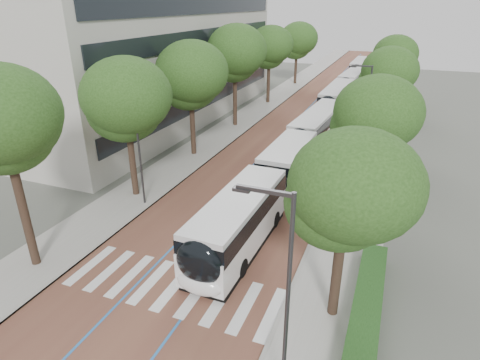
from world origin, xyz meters
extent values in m
plane|color=#51544C|center=(0.00, 0.00, 0.00)|extent=(160.00, 160.00, 0.00)
cube|color=brown|center=(0.00, 40.00, 0.01)|extent=(11.00, 140.00, 0.02)
cube|color=gray|center=(-7.50, 40.00, 0.06)|extent=(4.00, 140.00, 0.12)
cube|color=gray|center=(7.50, 40.00, 0.06)|extent=(4.00, 140.00, 0.12)
cube|color=gray|center=(-5.60, 40.00, 0.06)|extent=(0.20, 140.00, 0.14)
cube|color=gray|center=(5.60, 40.00, 0.06)|extent=(0.20, 140.00, 0.14)
cube|color=silver|center=(-4.80, 1.00, 0.03)|extent=(0.55, 3.60, 0.01)
cube|color=silver|center=(-3.55, 1.00, 0.03)|extent=(0.55, 3.60, 0.01)
cube|color=silver|center=(-2.30, 1.00, 0.03)|extent=(0.55, 3.60, 0.01)
cube|color=silver|center=(-1.05, 1.00, 0.03)|extent=(0.55, 3.60, 0.01)
cube|color=silver|center=(0.20, 1.00, 0.03)|extent=(0.55, 3.60, 0.01)
cube|color=silver|center=(1.45, 1.00, 0.03)|extent=(0.55, 3.60, 0.01)
cube|color=silver|center=(2.70, 1.00, 0.03)|extent=(0.55, 3.60, 0.01)
cube|color=silver|center=(3.95, 1.00, 0.03)|extent=(0.55, 3.60, 0.01)
cube|color=silver|center=(5.20, 1.00, 0.03)|extent=(0.55, 3.60, 0.01)
cube|color=#2469B7|center=(-1.60, 40.00, 0.02)|extent=(0.12, 126.00, 0.01)
cube|color=#2469B7|center=(1.60, 40.00, 0.02)|extent=(0.12, 126.00, 0.01)
cube|color=#B8B4AA|center=(-19.50, 28.00, 7.00)|extent=(18.00, 40.00, 14.00)
cube|color=black|center=(-10.45, 28.00, 3.00)|extent=(0.12, 38.00, 1.60)
cube|color=black|center=(-10.45, 28.00, 6.20)|extent=(0.12, 38.00, 1.60)
cube|color=black|center=(-10.45, 28.00, 9.40)|extent=(0.12, 38.00, 1.60)
cube|color=black|center=(-10.45, 28.00, 12.40)|extent=(0.12, 38.00, 1.60)
cube|color=#173C14|center=(9.10, 0.00, 0.52)|extent=(1.20, 14.00, 0.80)
cylinder|color=#323235|center=(6.80, -3.00, 4.12)|extent=(0.14, 0.14, 8.00)
cube|color=#323235|center=(6.00, -3.00, 8.02)|extent=(1.70, 0.12, 0.12)
cube|color=#323235|center=(5.30, -3.00, 7.94)|extent=(0.50, 0.20, 0.10)
cylinder|color=#323235|center=(6.80, 22.00, 4.12)|extent=(0.14, 0.14, 8.00)
cube|color=#323235|center=(6.00, 22.00, 8.02)|extent=(1.70, 0.12, 0.12)
cube|color=#323235|center=(5.30, 22.00, 7.94)|extent=(0.50, 0.20, 0.10)
cylinder|color=#323235|center=(-6.10, 8.00, 4.12)|extent=(0.14, 0.14, 8.00)
cylinder|color=black|center=(-7.50, 0.00, 2.71)|extent=(0.44, 0.44, 5.41)
ellipsoid|color=#1F4115|center=(-7.50, 0.00, 7.63)|extent=(5.26, 5.26, 4.47)
cylinder|color=black|center=(-7.50, 9.00, 2.36)|extent=(0.44, 0.44, 4.71)
ellipsoid|color=#1F4115|center=(-7.50, 9.00, 6.64)|extent=(5.86, 5.86, 4.98)
cylinder|color=black|center=(-7.50, 18.00, 2.42)|extent=(0.44, 0.44, 4.83)
ellipsoid|color=#1F4115|center=(-7.50, 18.00, 6.81)|extent=(6.13, 6.13, 5.21)
cylinder|color=black|center=(-7.50, 28.00, 2.68)|extent=(0.44, 0.44, 5.36)
ellipsoid|color=#1F4115|center=(-7.50, 28.00, 7.55)|extent=(6.28, 6.28, 5.34)
cylinder|color=black|center=(-7.50, 40.00, 2.51)|extent=(0.44, 0.44, 5.02)
ellipsoid|color=#1F4115|center=(-7.50, 40.00, 7.07)|extent=(5.72, 5.72, 4.86)
cylinder|color=black|center=(-7.50, 55.00, 2.38)|extent=(0.44, 0.44, 4.76)
ellipsoid|color=#1F4115|center=(-7.50, 55.00, 6.71)|extent=(6.16, 6.16, 5.24)
cylinder|color=black|center=(7.70, 2.00, 2.09)|extent=(0.44, 0.44, 4.18)
ellipsoid|color=#1F4115|center=(7.70, 2.00, 5.89)|extent=(5.09, 5.09, 4.32)
cylinder|color=black|center=(7.70, 14.00, 2.05)|extent=(0.44, 0.44, 4.09)
ellipsoid|color=#1F4115|center=(7.70, 14.00, 5.77)|extent=(5.58, 5.58, 4.74)
cylinder|color=black|center=(7.70, 28.00, 2.25)|extent=(0.44, 0.44, 4.50)
ellipsoid|color=#1F4115|center=(7.70, 28.00, 6.34)|extent=(5.16, 5.16, 4.38)
cylinder|color=black|center=(7.70, 44.00, 2.17)|extent=(0.44, 0.44, 4.34)
ellipsoid|color=#1F4115|center=(7.70, 44.00, 6.11)|extent=(5.56, 5.56, 4.72)
cylinder|color=black|center=(2.00, 10.50, 1.77)|extent=(2.32, 0.95, 2.30)
cube|color=silver|center=(1.88, 5.37, 1.26)|extent=(2.72, 9.42, 1.82)
cube|color=black|center=(1.88, 5.37, 2.40)|extent=(2.76, 9.23, 0.97)
cube|color=#BBBABD|center=(1.88, 5.37, 3.04)|extent=(2.67, 9.23, 0.31)
cube|color=black|center=(1.88, 5.37, 0.17)|extent=(2.66, 9.04, 0.35)
cube|color=silver|center=(2.10, 14.82, 1.26)|extent=(2.68, 7.80, 1.82)
cube|color=black|center=(2.10, 14.82, 2.40)|extent=(2.72, 7.64, 0.97)
cube|color=#BBBABD|center=(2.10, 14.82, 3.04)|extent=(2.63, 7.64, 0.31)
cube|color=black|center=(2.10, 14.82, 0.17)|extent=(2.63, 7.49, 0.35)
ellipsoid|color=black|center=(1.77, 0.85, 2.00)|extent=(2.38, 1.16, 2.28)
ellipsoid|color=silver|center=(1.77, 0.80, 0.86)|extent=(2.37, 1.06, 1.14)
cylinder|color=black|center=(0.70, 3.12, 0.50)|extent=(0.32, 1.01, 1.00)
cylinder|color=black|center=(2.96, 3.07, 0.50)|extent=(0.32, 1.01, 1.00)
cylinder|color=black|center=(1.01, 16.52, 0.50)|extent=(0.32, 1.01, 1.00)
cylinder|color=black|center=(3.27, 16.47, 0.50)|extent=(0.32, 1.01, 1.00)
cylinder|color=black|center=(0.82, 8.48, 0.50)|extent=(0.32, 1.01, 1.00)
cylinder|color=black|center=(3.08, 8.43, 0.50)|extent=(0.32, 1.01, 1.00)
cube|color=silver|center=(2.28, 25.19, 1.26)|extent=(3.29, 12.14, 1.82)
cube|color=black|center=(2.28, 25.19, 2.40)|extent=(3.32, 11.90, 0.97)
cube|color=#BBBABD|center=(2.28, 25.19, 3.04)|extent=(3.23, 11.90, 0.31)
cube|color=black|center=(2.28, 25.19, 0.17)|extent=(3.21, 11.66, 0.35)
ellipsoid|color=black|center=(1.90, 19.35, 2.00)|extent=(2.42, 1.25, 2.28)
ellipsoid|color=silver|center=(1.89, 19.30, 0.86)|extent=(2.41, 1.15, 1.14)
cylinder|color=black|center=(0.92, 21.67, 0.50)|extent=(0.37, 1.02, 1.00)
cylinder|color=black|center=(3.17, 21.52, 0.50)|extent=(0.37, 1.02, 1.00)
cylinder|color=black|center=(1.41, 29.06, 0.50)|extent=(0.37, 1.02, 1.00)
cylinder|color=black|center=(3.66, 28.91, 0.50)|extent=(0.37, 1.02, 1.00)
cube|color=silver|center=(1.96, 38.64, 1.26)|extent=(2.74, 12.05, 1.82)
cube|color=black|center=(1.96, 38.64, 2.40)|extent=(2.78, 11.81, 0.97)
cube|color=#BBBABD|center=(1.96, 38.64, 3.04)|extent=(2.69, 11.81, 0.31)
cube|color=black|center=(1.96, 38.64, 0.17)|extent=(2.68, 11.57, 0.35)
ellipsoid|color=black|center=(1.85, 32.79, 2.00)|extent=(2.37, 1.15, 2.28)
ellipsoid|color=silver|center=(1.84, 32.74, 0.86)|extent=(2.37, 1.05, 1.14)
cylinder|color=black|center=(0.76, 35.07, 0.50)|extent=(0.32, 1.01, 1.00)
cylinder|color=black|center=(3.02, 35.02, 0.50)|extent=(0.32, 1.01, 1.00)
cylinder|color=black|center=(0.91, 42.46, 0.50)|extent=(0.32, 1.01, 1.00)
cylinder|color=black|center=(3.17, 42.42, 0.50)|extent=(0.32, 1.01, 1.00)
cube|color=silver|center=(2.39, 51.52, 1.26)|extent=(3.25, 12.13, 1.82)
cube|color=black|center=(2.39, 51.52, 2.40)|extent=(3.28, 11.90, 0.97)
cube|color=#BBBABD|center=(2.39, 51.52, 3.04)|extent=(3.19, 11.89, 0.31)
cube|color=black|center=(2.39, 51.52, 0.17)|extent=(3.17, 11.65, 0.35)
ellipsoid|color=black|center=(2.02, 45.69, 2.00)|extent=(2.41, 1.25, 2.28)
ellipsoid|color=silver|center=(2.02, 45.64, 0.86)|extent=(2.41, 1.15, 1.14)
cylinder|color=black|center=(1.03, 48.00, 0.50)|extent=(0.36, 1.02, 1.00)
cylinder|color=black|center=(3.29, 47.86, 0.50)|extent=(0.36, 1.02, 1.00)
cylinder|color=black|center=(1.50, 55.39, 0.50)|extent=(0.36, 1.02, 1.00)
cylinder|color=black|center=(3.76, 55.25, 0.50)|extent=(0.36, 1.02, 1.00)
cube|color=silver|center=(1.99, 65.04, 1.26)|extent=(2.60, 12.02, 1.82)
cube|color=black|center=(1.99, 65.04, 2.40)|extent=(2.64, 11.78, 0.97)
cube|color=#BBBABD|center=(1.99, 65.04, 3.04)|extent=(2.55, 11.78, 0.31)
cube|color=black|center=(1.99, 65.04, 0.17)|extent=(2.55, 11.54, 0.35)
ellipsoid|color=black|center=(1.94, 59.19, 2.00)|extent=(2.36, 1.12, 2.28)
ellipsoid|color=silver|center=(1.94, 59.14, 0.86)|extent=(2.36, 1.02, 1.14)
cylinder|color=black|center=(0.83, 61.45, 0.50)|extent=(0.31, 1.00, 1.00)
cylinder|color=black|center=(3.09, 61.43, 0.50)|extent=(0.31, 1.00, 1.00)
cylinder|color=black|center=(0.89, 68.85, 0.50)|extent=(0.31, 1.00, 1.00)
cylinder|color=black|center=(3.15, 68.83, 0.50)|extent=(0.31, 1.00, 1.00)
camera|label=1|loc=(8.95, -12.42, 12.74)|focal=30.00mm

